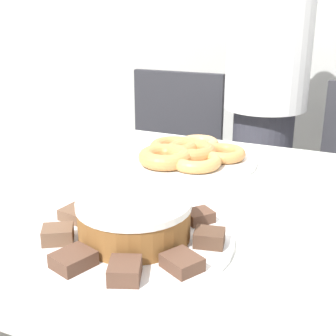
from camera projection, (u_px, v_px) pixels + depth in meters
name	position (u px, v px, depth m)	size (l,w,h in m)	color
table	(153.00, 228.00, 1.04)	(1.86, 0.91, 0.78)	silver
person_standing	(266.00, 94.00, 1.74)	(0.31, 0.31, 1.58)	#383842
office_chair_left	(165.00, 188.00, 1.97)	(0.45, 0.45, 0.89)	black
plate_cake	(135.00, 239.00, 0.80)	(0.34, 0.34, 0.01)	white
plate_donuts	(190.00, 161.00, 1.20)	(0.34, 0.34, 0.01)	white
frosted_cake	(134.00, 219.00, 0.79)	(0.19, 0.19, 0.07)	brown
lamington_0	(125.00, 271.00, 0.68)	(0.06, 0.07, 0.03)	brown
lamington_1	(182.00, 262.00, 0.70)	(0.07, 0.07, 0.02)	brown
lamington_2	(209.00, 238.00, 0.77)	(0.06, 0.05, 0.03)	#513828
lamington_3	(199.00, 216.00, 0.85)	(0.06, 0.06, 0.02)	brown
lamington_4	(164.00, 202.00, 0.91)	(0.05, 0.06, 0.02)	#513828
lamington_5	(119.00, 201.00, 0.91)	(0.06, 0.06, 0.03)	brown
lamington_6	(78.00, 214.00, 0.86)	(0.07, 0.06, 0.02)	brown
lamington_7	(58.00, 234.00, 0.78)	(0.07, 0.06, 0.03)	brown
lamington_8	(73.00, 260.00, 0.71)	(0.07, 0.07, 0.02)	brown
donut_0	(190.00, 152.00, 1.19)	(0.13, 0.13, 0.04)	#C68447
donut_1	(174.00, 148.00, 1.23)	(0.13, 0.13, 0.04)	#C68447
donut_2	(165.00, 157.00, 1.15)	(0.13, 0.13, 0.04)	#D18E4C
donut_3	(196.00, 161.00, 1.13)	(0.13, 0.13, 0.03)	tan
donut_4	(223.00, 153.00, 1.19)	(0.11, 0.11, 0.03)	#D18E4C
donut_5	(199.00, 144.00, 1.27)	(0.11, 0.11, 0.03)	#E5AD66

